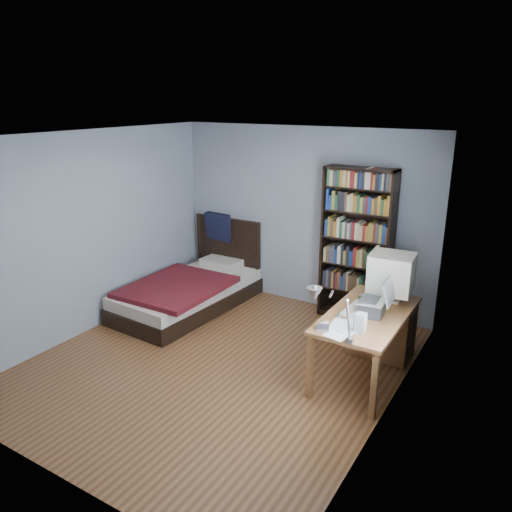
{
  "coord_description": "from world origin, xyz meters",
  "views": [
    {
      "loc": [
        2.96,
        -4.05,
        2.88
      ],
      "look_at": [
        0.08,
        0.71,
        1.08
      ],
      "focal_mm": 35.0,
      "sensor_mm": 36.0,
      "label": 1
    }
  ],
  "objects_px": {
    "desk": "(378,326)",
    "speaker": "(360,323)",
    "crt_monitor": "(390,274)",
    "keyboard": "(356,309)",
    "desk_lamp": "(321,299)",
    "bookshelf": "(357,246)",
    "laptop": "(374,305)",
    "soda_can": "(361,300)",
    "bed": "(191,289)"
  },
  "relations": [
    {
      "from": "desk",
      "to": "bed",
      "type": "height_order",
      "value": "bed"
    },
    {
      "from": "crt_monitor",
      "to": "laptop",
      "type": "relative_size",
      "value": 1.31
    },
    {
      "from": "desk",
      "to": "desk_lamp",
      "type": "xyz_separation_m",
      "value": [
        -0.06,
        -1.52,
        0.86
      ]
    },
    {
      "from": "desk_lamp",
      "to": "soda_can",
      "type": "bearing_deg",
      "value": 93.59
    },
    {
      "from": "desk",
      "to": "bookshelf",
      "type": "height_order",
      "value": "bookshelf"
    },
    {
      "from": "laptop",
      "to": "soda_can",
      "type": "xyz_separation_m",
      "value": [
        -0.21,
        0.2,
        -0.06
      ]
    },
    {
      "from": "desk_lamp",
      "to": "bookshelf",
      "type": "distance_m",
      "value": 2.53
    },
    {
      "from": "bookshelf",
      "to": "bed",
      "type": "height_order",
      "value": "bookshelf"
    },
    {
      "from": "soda_can",
      "to": "bed",
      "type": "distance_m",
      "value": 2.69
    },
    {
      "from": "crt_monitor",
      "to": "laptop",
      "type": "bearing_deg",
      "value": -89.79
    },
    {
      "from": "laptop",
      "to": "speaker",
      "type": "xyz_separation_m",
      "value": [
        0.01,
        -0.44,
        -0.02
      ]
    },
    {
      "from": "desk_lamp",
      "to": "soda_can",
      "type": "xyz_separation_m",
      "value": [
        -0.08,
        1.29,
        -0.49
      ]
    },
    {
      "from": "desk",
      "to": "keyboard",
      "type": "distance_m",
      "value": 0.55
    },
    {
      "from": "speaker",
      "to": "bookshelf",
      "type": "height_order",
      "value": "bookshelf"
    },
    {
      "from": "laptop",
      "to": "soda_can",
      "type": "distance_m",
      "value": 0.29
    },
    {
      "from": "keyboard",
      "to": "soda_can",
      "type": "height_order",
      "value": "soda_can"
    },
    {
      "from": "keyboard",
      "to": "soda_can",
      "type": "bearing_deg",
      "value": 95.36
    },
    {
      "from": "desk",
      "to": "speaker",
      "type": "bearing_deg",
      "value": -84.8
    },
    {
      "from": "keyboard",
      "to": "bookshelf",
      "type": "height_order",
      "value": "bookshelf"
    },
    {
      "from": "laptop",
      "to": "bookshelf",
      "type": "bearing_deg",
      "value": 117.34
    },
    {
      "from": "laptop",
      "to": "speaker",
      "type": "relative_size",
      "value": 2.11
    },
    {
      "from": "crt_monitor",
      "to": "laptop",
      "type": "xyz_separation_m",
      "value": [
        0.0,
        -0.5,
        -0.19
      ]
    },
    {
      "from": "speaker",
      "to": "bed",
      "type": "distance_m",
      "value": 3.05
    },
    {
      "from": "speaker",
      "to": "bookshelf",
      "type": "xyz_separation_m",
      "value": [
        -0.71,
        1.79,
        0.19
      ]
    },
    {
      "from": "speaker",
      "to": "soda_can",
      "type": "height_order",
      "value": "speaker"
    },
    {
      "from": "laptop",
      "to": "speaker",
      "type": "bearing_deg",
      "value": -88.37
    },
    {
      "from": "desk",
      "to": "bookshelf",
      "type": "relative_size",
      "value": 0.73
    },
    {
      "from": "speaker",
      "to": "bed",
      "type": "height_order",
      "value": "bed"
    },
    {
      "from": "speaker",
      "to": "bed",
      "type": "xyz_separation_m",
      "value": [
        -2.83,
        0.98,
        -0.57
      ]
    },
    {
      "from": "bookshelf",
      "to": "desk",
      "type": "bearing_deg",
      "value": -55.56
    },
    {
      "from": "desk_lamp",
      "to": "bookshelf",
      "type": "xyz_separation_m",
      "value": [
        -0.58,
        2.45,
        -0.25
      ]
    },
    {
      "from": "laptop",
      "to": "crt_monitor",
      "type": "bearing_deg",
      "value": 90.21
    },
    {
      "from": "laptop",
      "to": "bookshelf",
      "type": "xyz_separation_m",
      "value": [
        -0.7,
        1.36,
        0.18
      ]
    },
    {
      "from": "laptop",
      "to": "desk",
      "type": "bearing_deg",
      "value": 98.78
    },
    {
      "from": "crt_monitor",
      "to": "keyboard",
      "type": "distance_m",
      "value": 0.6
    },
    {
      "from": "bookshelf",
      "to": "bed",
      "type": "distance_m",
      "value": 2.39
    },
    {
      "from": "crt_monitor",
      "to": "bookshelf",
      "type": "height_order",
      "value": "bookshelf"
    },
    {
      "from": "speaker",
      "to": "desk",
      "type": "bearing_deg",
      "value": 94.21
    },
    {
      "from": "crt_monitor",
      "to": "bed",
      "type": "distance_m",
      "value": 2.92
    },
    {
      "from": "soda_can",
      "to": "bookshelf",
      "type": "distance_m",
      "value": 1.28
    },
    {
      "from": "soda_can",
      "to": "bookshelf",
      "type": "relative_size",
      "value": 0.05
    },
    {
      "from": "desk",
      "to": "speaker",
      "type": "relative_size",
      "value": 7.69
    },
    {
      "from": "crt_monitor",
      "to": "speaker",
      "type": "xyz_separation_m",
      "value": [
        0.01,
        -0.94,
        -0.2
      ]
    },
    {
      "from": "crt_monitor",
      "to": "keyboard",
      "type": "xyz_separation_m",
      "value": [
        -0.2,
        -0.49,
        -0.28
      ]
    },
    {
      "from": "crt_monitor",
      "to": "keyboard",
      "type": "height_order",
      "value": "crt_monitor"
    },
    {
      "from": "desk_lamp",
      "to": "speaker",
      "type": "xyz_separation_m",
      "value": [
        0.14,
        0.66,
        -0.45
      ]
    },
    {
      "from": "desk_lamp",
      "to": "keyboard",
      "type": "height_order",
      "value": "desk_lamp"
    },
    {
      "from": "crt_monitor",
      "to": "speaker",
      "type": "height_order",
      "value": "crt_monitor"
    },
    {
      "from": "soda_can",
      "to": "bookshelf",
      "type": "height_order",
      "value": "bookshelf"
    },
    {
      "from": "laptop",
      "to": "bookshelf",
      "type": "relative_size",
      "value": 0.2
    }
  ]
}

